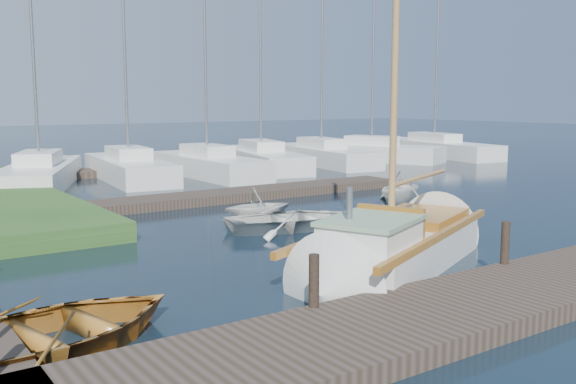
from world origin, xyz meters
TOP-DOWN VIEW (x-y plane):
  - ground at (0.00, 0.00)m, footprint 160.00×160.00m
  - near_dock at (0.00, -6.00)m, footprint 18.00×2.20m
  - far_dock at (2.00, 6.50)m, footprint 14.00×1.60m
  - pontoon at (10.00, 16.00)m, footprint 30.00×1.60m
  - mooring_post_1 at (-3.00, -5.00)m, footprint 0.16×0.16m
  - mooring_post_2 at (1.50, -5.00)m, footprint 0.16×0.16m
  - sailboat at (0.60, -3.08)m, footprint 7.33×4.70m
  - dinghy at (-6.46, -3.79)m, footprint 4.27×3.48m
  - tender_b at (0.85, 2.69)m, footprint 2.15×1.91m
  - tender_c at (0.93, 1.21)m, footprint 3.90×3.13m
  - tender_d at (6.59, 2.88)m, footprint 2.60×2.36m
  - marina_boat_0 at (-2.37, 13.59)m, footprint 5.25×8.37m
  - marina_boat_1 at (1.35, 13.88)m, footprint 3.09×7.97m
  - marina_boat_2 at (4.77, 13.24)m, footprint 2.26×7.84m
  - marina_boat_3 at (8.47, 14.57)m, footprint 4.23×9.04m
  - marina_boat_4 at (12.19, 14.49)m, footprint 3.36×8.78m
  - marina_boat_5 at (15.75, 14.48)m, footprint 5.19×8.13m
  - marina_boat_7 at (21.09, 14.73)m, footprint 3.71×10.18m

SIDE VIEW (x-z plane):
  - ground at x=0.00m, z-range 0.00..0.00m
  - near_dock at x=0.00m, z-range 0.00..0.30m
  - far_dock at x=2.00m, z-range 0.00..0.30m
  - pontoon at x=10.00m, z-range 0.00..0.30m
  - sailboat at x=0.60m, z-range -4.57..5.26m
  - tender_c at x=0.93m, z-range 0.00..0.72m
  - dinghy at x=-6.46m, z-range 0.00..0.78m
  - tender_b at x=0.85m, z-range 0.00..1.04m
  - marina_boat_1 at x=1.35m, z-range -4.18..5.30m
  - marina_boat_0 at x=-2.37m, z-range -4.56..5.69m
  - marina_boat_4 at x=12.19m, z-range -4.83..5.96m
  - marina_boat_7 at x=21.09m, z-range -5.74..6.89m
  - marina_boat_2 at x=4.77m, z-range -5.42..6.58m
  - marina_boat_3 at x=8.47m, z-range -5.83..7.00m
  - marina_boat_5 at x=15.75m, z-range -5.57..6.74m
  - tender_d at x=6.59m, z-range 0.00..1.18m
  - mooring_post_1 at x=-3.00m, z-range 0.30..1.10m
  - mooring_post_2 at x=1.50m, z-range 0.30..1.10m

